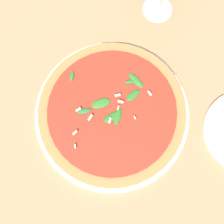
{
  "coord_description": "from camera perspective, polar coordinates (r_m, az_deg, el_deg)",
  "views": [
    {
      "loc": [
        -0.06,
        -0.11,
        0.7
      ],
      "look_at": [
        0.03,
        0.02,
        0.03
      ],
      "focal_mm": 50.0,
      "sensor_mm": 36.0,
      "label": 1
    }
  ],
  "objects": [
    {
      "name": "pizza_arugula_main",
      "position": [
        0.7,
        0.0,
        -0.22
      ],
      "size": [
        0.35,
        0.35,
        0.05
      ],
      "color": "white",
      "rests_on": "ground_plane"
    },
    {
      "name": "ground_plane",
      "position": [
        0.71,
        -1.02,
        -2.66
      ],
      "size": [
        6.0,
        6.0,
        0.0
      ],
      "primitive_type": "plane",
      "color": "#9E7A56"
    }
  ]
}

